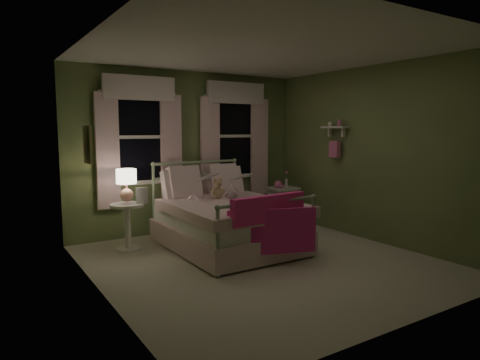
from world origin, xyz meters
TOP-DOWN VIEW (x-y plane):
  - room_shell at (0.00, 0.00)m, footprint 4.20×4.20m
  - bed at (-0.05, 0.81)m, footprint 1.58×2.04m
  - pink_throw at (-0.05, -0.22)m, footprint 1.10×0.40m
  - child_left at (-0.33, 1.23)m, footprint 0.31×0.24m
  - child_right at (0.23, 1.23)m, footprint 0.44×0.40m
  - book_left at (-0.33, 0.98)m, footprint 0.21×0.14m
  - book_right at (0.23, 0.98)m, footprint 0.22×0.17m
  - teddy_bear at (-0.05, 1.07)m, footprint 0.23×0.18m
  - nightstand_left at (-1.26, 1.45)m, footprint 0.46×0.46m
  - table_lamp at (-1.26, 1.45)m, footprint 0.27×0.27m
  - book_nightstand at (-1.16, 1.37)m, footprint 0.22×0.26m
  - nightstand_right at (1.57, 1.61)m, footprint 0.50×0.40m
  - pink_toy at (1.47, 1.61)m, footprint 0.14×0.19m
  - bud_vase at (1.69, 1.66)m, footprint 0.06×0.06m
  - window_left at (-0.85, 2.03)m, footprint 1.34×0.13m
  - window_right at (0.85, 2.03)m, footprint 1.34×0.13m
  - wall_shelf at (1.90, 0.70)m, footprint 0.15×0.50m
  - framed_picture at (-1.95, 0.60)m, footprint 0.03×0.32m

SIDE VIEW (x-z plane):
  - bed at x=-0.05m, z-range -0.21..0.98m
  - nightstand_left at x=-1.26m, z-range 0.09..0.74m
  - nightstand_right at x=1.57m, z-range 0.23..0.87m
  - pink_throw at x=-0.05m, z-range 0.26..0.96m
  - book_nightstand at x=-1.16m, z-range 0.65..0.67m
  - pink_toy at x=1.47m, z-range 0.64..0.78m
  - bud_vase at x=1.69m, z-range 0.65..0.93m
  - teddy_bear at x=-0.05m, z-range 0.64..0.95m
  - book_right at x=0.23m, z-range 0.79..1.05m
  - child_right at x=0.23m, z-range 0.57..1.30m
  - child_left at x=-0.33m, z-range 0.57..1.31m
  - table_lamp at x=-1.26m, z-range 0.73..1.18m
  - book_left at x=-0.33m, z-range 0.83..1.09m
  - room_shell at x=0.00m, z-range -0.80..3.40m
  - framed_picture at x=-1.95m, z-range 1.29..1.71m
  - wall_shelf at x=1.90m, z-range 1.22..1.82m
  - window_left at x=-0.85m, z-range 0.64..2.60m
  - window_right at x=0.85m, z-range 0.64..2.60m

